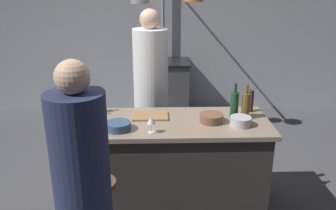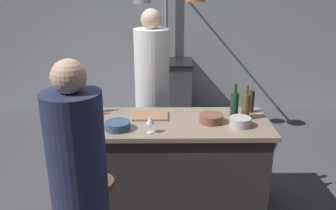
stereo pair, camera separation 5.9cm
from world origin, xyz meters
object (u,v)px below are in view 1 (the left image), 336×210
object	(u,v)px
chef	(151,97)
wine_bottle_white	(79,106)
mixing_bowl_blue	(118,126)
stove_range	(164,89)
cutting_board	(150,116)
wine_glass_near_left_guest	(101,115)
guest_left	(84,200)
wine_glass_by_chef	(81,113)
wine_glass_near_right_guest	(151,121)
wine_bottle_dark	(85,101)
wine_bottle_green	(234,105)
wine_bottle_amber	(246,105)
mixing_bowl_steel	(241,121)
pepper_mill	(251,101)
mixing_bowl_wooden	(211,118)

from	to	relation	value
chef	wine_bottle_white	bearing A→B (deg)	-130.90
mixing_bowl_blue	stove_range	bearing A→B (deg)	80.78
cutting_board	wine_glass_near_left_guest	world-z (taller)	wine_glass_near_left_guest
guest_left	wine_glass_by_chef	distance (m)	1.00
stove_range	wine_bottle_white	world-z (taller)	wine_bottle_white
guest_left	wine_glass_near_right_guest	distance (m)	0.88
wine_bottle_dark	wine_bottle_green	bearing A→B (deg)	-6.37
wine_bottle_amber	mixing_bowl_steel	bearing A→B (deg)	-115.47
wine_bottle_green	wine_bottle_dark	size ratio (longest dim) A/B	1.02
stove_range	wine_glass_by_chef	xyz separation A→B (m)	(-0.76, -2.49, 0.56)
mixing_bowl_blue	guest_left	bearing A→B (deg)	-99.83
guest_left	wine_glass_by_chef	size ratio (longest dim) A/B	11.52
wine_bottle_dark	wine_bottle_amber	bearing A→B (deg)	-6.27
wine_glass_by_chef	wine_glass_near_right_guest	size ratio (longest dim) A/B	1.00
mixing_bowl_blue	wine_glass_near_right_guest	bearing A→B (deg)	-14.17
pepper_mill	wine_bottle_dark	size ratio (longest dim) A/B	0.65
guest_left	wine_bottle_white	bearing A→B (deg)	102.19
guest_left	wine_bottle_amber	xyz separation A→B (m)	(1.26, 1.04, 0.25)
wine_glass_by_chef	wine_glass_near_right_guest	world-z (taller)	same
guest_left	wine_bottle_amber	bearing A→B (deg)	39.47
wine_glass_near_right_guest	wine_glass_near_left_guest	size ratio (longest dim) A/B	1.00
mixing_bowl_blue	mixing_bowl_steel	size ratio (longest dim) A/B	1.16
pepper_mill	wine_bottle_dark	distance (m)	1.55
guest_left	wine_bottle_white	world-z (taller)	guest_left
chef	pepper_mill	bearing A→B (deg)	-33.59
pepper_mill	chef	bearing A→B (deg)	146.41
wine_bottle_white	mixing_bowl_wooden	world-z (taller)	wine_bottle_white
cutting_board	wine_bottle_white	distance (m)	0.65
wine_glass_near_left_guest	mixing_bowl_steel	world-z (taller)	wine_glass_near_left_guest
pepper_mill	wine_bottle_green	distance (m)	0.26
stove_range	wine_bottle_white	bearing A→B (deg)	-109.11
wine_bottle_green	mixing_bowl_wooden	size ratio (longest dim) A/B	1.59
pepper_mill	mixing_bowl_steel	bearing A→B (deg)	-116.70
guest_left	cutting_board	distance (m)	1.18
wine_bottle_white	wine_bottle_green	size ratio (longest dim) A/B	0.89
cutting_board	wine_bottle_green	distance (m)	0.77
wine_glass_near_left_guest	mixing_bowl_steel	distance (m)	1.20
chef	mixing_bowl_wooden	size ratio (longest dim) A/B	8.73
chef	wine_glass_near_right_guest	distance (m)	1.11
mixing_bowl_steel	mixing_bowl_wooden	world-z (taller)	mixing_bowl_steel
cutting_board	wine_bottle_amber	xyz separation A→B (m)	(0.86, -0.06, 0.12)
cutting_board	mixing_bowl_blue	world-z (taller)	mixing_bowl_blue
guest_left	mixing_bowl_blue	bearing A→B (deg)	80.17
cutting_board	mixing_bowl_steel	distance (m)	0.81
mixing_bowl_blue	wine_bottle_amber	bearing A→B (deg)	11.19
chef	guest_left	distance (m)	1.89
wine_glass_by_chef	pepper_mill	bearing A→B (deg)	9.67
wine_glass_by_chef	mixing_bowl_blue	bearing A→B (deg)	-22.11
wine_bottle_green	mixing_bowl_steel	world-z (taller)	wine_bottle_green
chef	wine_bottle_amber	world-z (taller)	chef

